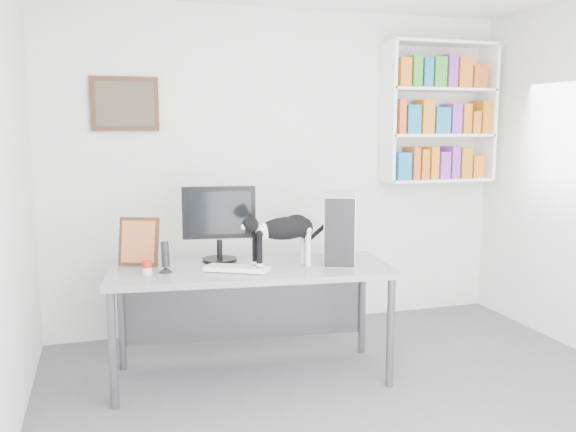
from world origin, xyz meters
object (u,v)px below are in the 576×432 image
Objects in this scene: bookshelf at (439,112)px; cat at (284,241)px; desk at (251,323)px; keyboard at (237,269)px; pc_tower at (340,227)px; soup_can at (147,268)px; monitor at (219,223)px; leaning_print at (139,241)px; speaker at (165,256)px.

cat is at bearing -149.56° from bookshelf.
keyboard is at bearing -135.84° from desk.
pc_tower is 1.35m from soup_can.
leaning_print is (-0.55, 0.05, -0.10)m from monitor.
monitor is 0.85m from pc_tower.
cat is at bearing -17.27° from desk.
monitor is 0.50m from cat.
speaker is at bearing -163.14° from keyboard.
cat is at bearing -4.60° from soup_can.
pc_tower is at bearing 3.50° from cat.
speaker is at bearing -159.80° from bookshelf.
pc_tower is 0.46m from cat.
leaning_print is at bearing 165.18° from desk.
bookshelf reaches higher than soup_can.
leaning_print is 3.81× the size of soup_can.
desk is at bearing 1.62° from leaning_print.
soup_can is at bearing -156.64° from pc_tower.
soup_can is 0.91m from cat.
leaning_print is at bearing 177.33° from keyboard.
cat is (-1.75, -1.03, -0.88)m from bookshelf.
bookshelf is 2.54m from keyboard.
monitor is (-2.12, -0.70, -0.79)m from bookshelf.
cat is (0.21, -0.09, 0.57)m from desk.
keyboard is (-0.11, -0.09, 0.41)m from desk.
speaker reaches higher than desk.
pc_tower reaches higher than leaning_print.
bookshelf reaches higher than monitor.
speaker is at bearing -157.75° from pc_tower.
cat is at bearing 1.06° from leaning_print.
soup_can is at bearing 164.99° from cat.
soup_can is (-2.64, -0.95, -1.02)m from bookshelf.
pc_tower reaches higher than keyboard.
cat reaches higher than soup_can.
monitor is 0.41m from keyboard.
leaning_print is (-1.37, 0.26, -0.07)m from pc_tower.
cat is at bearing -14.03° from speaker.
desk is at bearing 66.39° from keyboard.
bookshelf is at bearing 20.02° from cat.
bookshelf reaches higher than pc_tower.
keyboard is 1.96× the size of speaker.
desk is at bearing 1.64° from soup_can.
bookshelf is 2.11× the size of cat.
monitor reaches higher than desk.
pc_tower reaches higher than soup_can.
monitor is at bearing 22.71° from speaker.
leaning_print is (-2.67, -0.66, -0.89)m from bookshelf.
speaker is (-1.22, -0.01, -0.13)m from pc_tower.
monitor is 0.56m from leaning_print.
desk is at bearing -46.31° from monitor.
pc_tower is at bearing 8.12° from desk.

